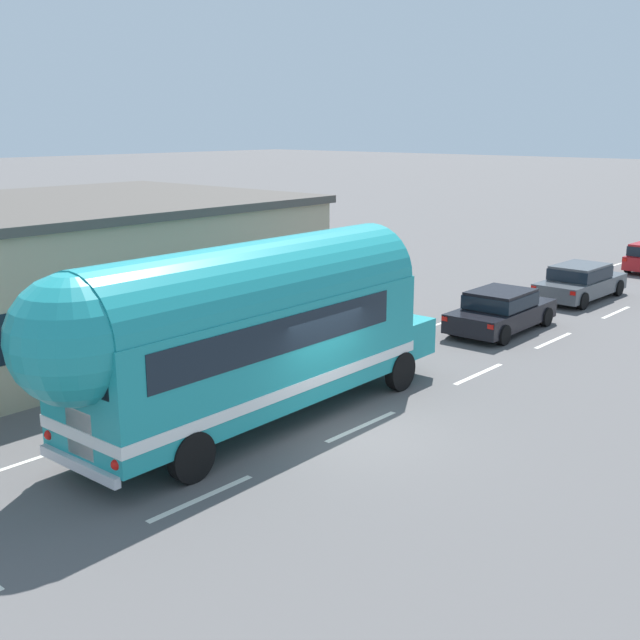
{
  "coord_description": "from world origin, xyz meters",
  "views": [
    {
      "loc": [
        10.21,
        -12.58,
        6.54
      ],
      "look_at": [
        -1.72,
        0.95,
        2.07
      ],
      "focal_mm": 44.16,
      "sensor_mm": 36.0,
      "label": 1
    }
  ],
  "objects": [
    {
      "name": "roadside_building",
      "position": [
        -11.69,
        -1.58,
        2.17
      ],
      "size": [
        10.46,
        17.41,
        4.34
      ],
      "color": "tan",
      "rests_on": "ground"
    },
    {
      "name": "ground_plane",
      "position": [
        0.0,
        0.0,
        0.0
      ],
      "size": [
        300.0,
        300.0,
        0.0
      ],
      "primitive_type": "plane",
      "color": "#565454"
    },
    {
      "name": "painted_bus",
      "position": [
        -1.91,
        -1.41,
        2.3
      ],
      "size": [
        2.8,
        11.48,
        4.12
      ],
      "color": "teal",
      "rests_on": "ground"
    },
    {
      "name": "car_second",
      "position": [
        -1.94,
        16.36,
        0.74
      ],
      "size": [
        1.97,
        4.69,
        1.37
      ],
      "color": "#474C51",
      "rests_on": "ground"
    },
    {
      "name": "lane_markings",
      "position": [
        -2.72,
        12.41,
        0.0
      ],
      "size": [
        3.99,
        80.0,
        0.01
      ],
      "color": "silver",
      "rests_on": "ground"
    },
    {
      "name": "car_lead",
      "position": [
        -1.85,
        10.0,
        0.74
      ],
      "size": [
        2.04,
        4.53,
        1.37
      ],
      "color": "black",
      "rests_on": "ground"
    }
  ]
}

